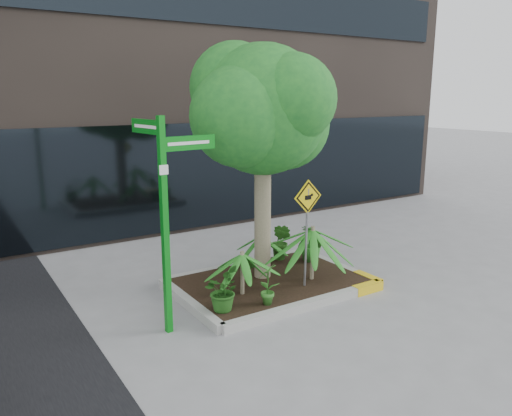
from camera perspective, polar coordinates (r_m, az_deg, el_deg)
ground at (r=8.69m, az=1.69°, el=-9.94°), size 80.00×80.00×0.00m
planter at (r=8.99m, az=1.93°, el=-8.47°), size 3.35×2.36×0.15m
tree at (r=8.57m, az=0.73°, el=11.13°), size 2.84×2.52×4.26m
palm_front at (r=8.77m, az=6.52°, el=-2.49°), size 1.10×1.10×1.22m
palm_left at (r=8.14m, az=-1.60°, el=-5.31°), size 0.82×0.82×0.91m
palm_back at (r=9.40m, az=0.50°, el=-3.29°), size 0.73×0.73×0.81m
shrub_a at (r=7.68m, az=-3.96°, el=-9.34°), size 0.79×0.79×0.64m
shrub_b at (r=9.91m, az=6.30°, el=-4.00°), size 0.51×0.51×0.72m
shrub_c at (r=7.86m, az=1.36°, el=-8.58°), size 0.48×0.48×0.69m
shrub_d at (r=9.92m, az=2.90°, el=-3.85°), size 0.51×0.51×0.74m
street_sign_post at (r=7.03m, az=-10.30°, el=0.72°), size 0.95×0.91×3.10m
cattle_sign at (r=8.35m, az=5.87°, el=-0.83°), size 0.57×0.08×1.86m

